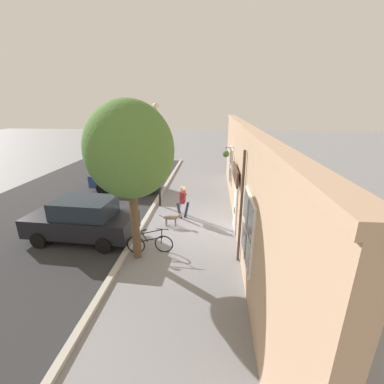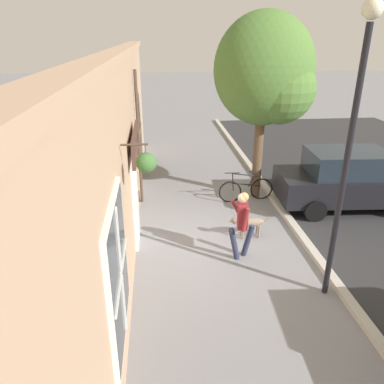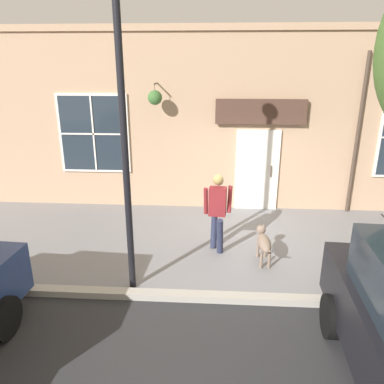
{
  "view_description": "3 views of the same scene",
  "coord_description": "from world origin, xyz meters",
  "px_view_note": "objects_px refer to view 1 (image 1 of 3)",
  "views": [
    {
      "loc": [
        -1.15,
        10.65,
        5.29
      ],
      "look_at": [
        -0.23,
        -0.28,
        1.51
      ],
      "focal_mm": 24.0,
      "sensor_mm": 36.0,
      "label": 1
    },
    {
      "loc": [
        -1.6,
        -8.1,
        4.84
      ],
      "look_at": [
        -0.85,
        -0.36,
        1.53
      ],
      "focal_mm": 35.0,
      "sensor_mm": 36.0,
      "label": 2
    },
    {
      "loc": [
        7.21,
        -0.81,
        3.68
      ],
      "look_at": [
        -0.42,
        -1.3,
        1.03
      ],
      "focal_mm": 35.0,
      "sensor_mm": 36.0,
      "label": 3
    }
  ],
  "objects_px": {
    "dog_on_leash": "(172,217)",
    "street_lamp": "(157,142)",
    "pedestrian_walking": "(183,199)",
    "street_tree_by_curb": "(127,154)",
    "leaning_bicycle": "(150,243)",
    "parked_car_nearest_curb": "(127,177)",
    "parked_car_mid_block": "(83,219)"
  },
  "relations": [
    {
      "from": "dog_on_leash",
      "to": "street_lamp",
      "type": "height_order",
      "value": "street_lamp"
    },
    {
      "from": "pedestrian_walking",
      "to": "street_tree_by_curb",
      "type": "relative_size",
      "value": 0.3
    },
    {
      "from": "dog_on_leash",
      "to": "street_tree_by_curb",
      "type": "xyz_separation_m",
      "value": [
        0.97,
        2.53,
        3.34
      ]
    },
    {
      "from": "dog_on_leash",
      "to": "street_tree_by_curb",
      "type": "height_order",
      "value": "street_tree_by_curb"
    },
    {
      "from": "street_tree_by_curb",
      "to": "pedestrian_walking",
      "type": "bearing_deg",
      "value": -111.64
    },
    {
      "from": "leaning_bicycle",
      "to": "parked_car_nearest_curb",
      "type": "height_order",
      "value": "parked_car_nearest_curb"
    },
    {
      "from": "pedestrian_walking",
      "to": "street_tree_by_curb",
      "type": "height_order",
      "value": "street_tree_by_curb"
    },
    {
      "from": "leaning_bicycle",
      "to": "parked_car_mid_block",
      "type": "relative_size",
      "value": 0.39
    },
    {
      "from": "street_tree_by_curb",
      "to": "parked_car_nearest_curb",
      "type": "xyz_separation_m",
      "value": [
        2.65,
        -7.34,
        -2.87
      ]
    },
    {
      "from": "pedestrian_walking",
      "to": "parked_car_mid_block",
      "type": "distance_m",
      "value": 4.48
    },
    {
      "from": "dog_on_leash",
      "to": "leaning_bicycle",
      "type": "bearing_deg",
      "value": 78.27
    },
    {
      "from": "dog_on_leash",
      "to": "parked_car_nearest_curb",
      "type": "distance_m",
      "value": 6.04
    },
    {
      "from": "street_tree_by_curb",
      "to": "leaning_bicycle",
      "type": "relative_size",
      "value": 3.15
    },
    {
      "from": "parked_car_mid_block",
      "to": "dog_on_leash",
      "type": "bearing_deg",
      "value": -155.98
    },
    {
      "from": "leaning_bicycle",
      "to": "street_lamp",
      "type": "height_order",
      "value": "street_lamp"
    },
    {
      "from": "leaning_bicycle",
      "to": "parked_car_nearest_curb",
      "type": "bearing_deg",
      "value": -66.04
    },
    {
      "from": "leaning_bicycle",
      "to": "street_lamp",
      "type": "relative_size",
      "value": 0.32
    },
    {
      "from": "street_tree_by_curb",
      "to": "street_lamp",
      "type": "relative_size",
      "value": 1.02
    },
    {
      "from": "leaning_bicycle",
      "to": "parked_car_mid_block",
      "type": "distance_m",
      "value": 3.06
    },
    {
      "from": "parked_car_nearest_curb",
      "to": "street_lamp",
      "type": "xyz_separation_m",
      "value": [
        -2.58,
        2.46,
        2.56
      ]
    },
    {
      "from": "parked_car_mid_block",
      "to": "street_tree_by_curb",
      "type": "bearing_deg",
      "value": 157.2
    },
    {
      "from": "parked_car_mid_block",
      "to": "street_lamp",
      "type": "bearing_deg",
      "value": -121.31
    },
    {
      "from": "parked_car_nearest_curb",
      "to": "parked_car_mid_block",
      "type": "xyz_separation_m",
      "value": [
        -0.23,
        6.32,
        0.0
      ]
    },
    {
      "from": "leaning_bicycle",
      "to": "parked_car_nearest_curb",
      "type": "relative_size",
      "value": 0.39
    },
    {
      "from": "pedestrian_walking",
      "to": "street_lamp",
      "type": "height_order",
      "value": "street_lamp"
    },
    {
      "from": "parked_car_mid_block",
      "to": "leaning_bicycle",
      "type": "bearing_deg",
      "value": 165.34
    },
    {
      "from": "street_tree_by_curb",
      "to": "parked_car_nearest_curb",
      "type": "distance_m",
      "value": 8.31
    },
    {
      "from": "leaning_bicycle",
      "to": "parked_car_mid_block",
      "type": "xyz_separation_m",
      "value": [
        2.92,
        -0.76,
        0.5
      ]
    },
    {
      "from": "leaning_bicycle",
      "to": "parked_car_nearest_curb",
      "type": "xyz_separation_m",
      "value": [
        3.15,
        -7.09,
        0.5
      ]
    },
    {
      "from": "leaning_bicycle",
      "to": "street_lamp",
      "type": "distance_m",
      "value": 5.58
    },
    {
      "from": "dog_on_leash",
      "to": "leaning_bicycle",
      "type": "xyz_separation_m",
      "value": [
        0.47,
        2.28,
        -0.03
      ]
    },
    {
      "from": "parked_car_mid_block",
      "to": "street_lamp",
      "type": "relative_size",
      "value": 0.82
    }
  ]
}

